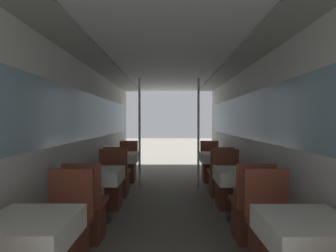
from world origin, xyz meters
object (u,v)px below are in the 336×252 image
at_px(support_pole_left_2, 140,133).
at_px(chair_right_near_2, 220,180).
at_px(chair_left_far_0, 64,240).
at_px(dining_table_left_0, 30,236).
at_px(dining_table_right_2, 215,159).
at_px(chair_left_far_1, 110,189).
at_px(chair_left_far_2, 128,169).
at_px(dining_table_right_0, 307,237).
at_px(chair_right_far_2, 210,169).
at_px(dining_table_right_1, 238,178).
at_px(chair_right_near_1, 251,216).
at_px(chair_right_far_0, 273,241).
at_px(dining_table_left_1, 100,178).
at_px(dining_table_left_2, 123,159).
at_px(chair_left_near_1, 86,215).
at_px(support_pole_right_2, 198,133).
at_px(chair_right_far_1, 228,189).
at_px(chair_left_near_2, 118,180).

height_order(support_pole_left_2, chair_right_near_2, support_pole_left_2).
distance_m(chair_left_far_0, support_pole_left_2, 3.15).
bearing_deg(dining_table_left_0, dining_table_right_2, 62.28).
distance_m(chair_left_far_1, support_pole_left_2, 1.52).
xyz_separation_m(dining_table_left_0, chair_left_far_2, (0.00, 4.19, -0.30)).
relative_size(dining_table_right_0, dining_table_right_2, 1.00).
bearing_deg(chair_right_far_2, chair_left_far_1, 43.58).
xyz_separation_m(dining_table_left_0, dining_table_right_1, (1.89, 1.80, 0.00)).
bearing_deg(chair_right_near_1, chair_right_far_0, -90.00).
distance_m(dining_table_right_1, chair_right_near_2, 1.25).
relative_size(chair_left_far_2, dining_table_right_0, 1.27).
distance_m(dining_table_left_1, dining_table_right_2, 2.61).
bearing_deg(chair_right_far_2, chair_right_near_2, 90.00).
distance_m(chair_left_far_0, dining_table_left_2, 3.03).
relative_size(chair_left_near_1, support_pole_left_2, 0.40).
height_order(dining_table_right_1, support_pole_right_2, support_pole_right_2).
height_order(support_pole_left_2, chair_right_far_0, support_pole_left_2).
xyz_separation_m(chair_right_far_1, dining_table_right_2, (0.00, 1.22, 0.30)).
distance_m(chair_left_near_2, dining_table_right_0, 3.58).
xyz_separation_m(chair_left_far_1, dining_table_right_1, (1.89, -0.58, 0.30)).
bearing_deg(chair_left_far_0, dining_table_left_1, -90.00).
height_order(chair_right_near_2, chair_right_far_2, same).
bearing_deg(dining_table_right_0, chair_left_near_2, 122.09).
distance_m(chair_left_far_2, dining_table_right_0, 4.61).
xyz_separation_m(dining_table_left_0, chair_right_far_2, (1.89, 4.19, -0.30)).
relative_size(chair_right_near_1, support_pole_right_2, 0.40).
distance_m(support_pole_left_2, chair_right_near_2, 1.86).
distance_m(chair_left_near_2, chair_right_near_1, 2.61).
height_order(dining_table_left_0, dining_table_right_2, same).
distance_m(chair_left_near_1, dining_table_right_0, 2.27).
bearing_deg(chair_right_near_1, dining_table_right_1, 90.00).
relative_size(dining_table_left_2, chair_left_far_2, 0.79).
distance_m(chair_left_near_1, chair_left_far_1, 1.17).
bearing_deg(dining_table_right_2, chair_right_near_2, -90.00).
xyz_separation_m(chair_left_far_0, dining_table_right_1, (1.89, 1.22, 0.30)).
xyz_separation_m(chair_left_far_2, chair_right_near_1, (1.89, -2.97, 0.00)).
height_order(chair_left_far_2, chair_right_far_1, same).
height_order(dining_table_left_2, dining_table_right_1, same).
bearing_deg(chair_right_near_2, support_pole_left_2, 159.36).
distance_m(dining_table_left_1, support_pole_right_2, 2.44).
distance_m(dining_table_left_1, chair_right_near_1, 2.00).
xyz_separation_m(support_pole_left_2, chair_right_far_1, (1.55, -1.22, -0.84)).
relative_size(dining_table_left_1, chair_left_near_2, 0.79).
bearing_deg(dining_table_left_0, chair_right_far_2, 65.68).
xyz_separation_m(dining_table_left_0, dining_table_left_2, (0.00, 3.60, 0.00)).
relative_size(dining_table_left_2, dining_table_right_1, 1.00).
bearing_deg(dining_table_right_2, chair_left_near_1, -128.43).
bearing_deg(chair_left_near_1, chair_right_far_1, 31.70).
relative_size(chair_right_near_2, chair_right_far_2, 1.00).
distance_m(dining_table_right_0, support_pole_right_2, 3.66).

